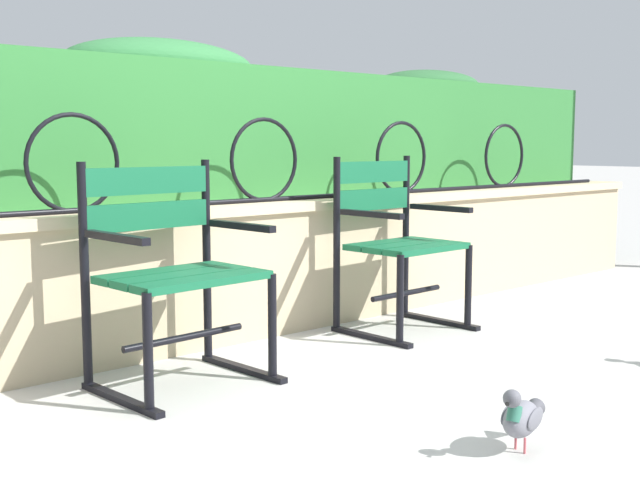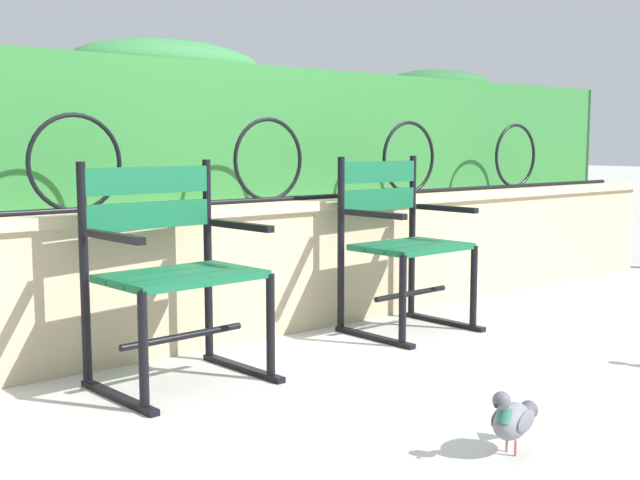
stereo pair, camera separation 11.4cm
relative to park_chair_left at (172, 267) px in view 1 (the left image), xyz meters
The scene contains 7 objects.
ground_plane 0.83m from the park_chair_left, 28.01° to the right, with size 60.00×60.00×0.00m, color #B7B5AF.
stone_wall 0.80m from the park_chair_left, 39.76° to the left, with size 7.10×0.41×0.67m.
iron_arch_fence 0.67m from the park_chair_left, 50.89° to the left, with size 6.57×0.02×0.42m.
hedge_row 1.31m from the park_chair_left, 59.65° to the left, with size 6.96×0.67×0.84m.
park_chair_left is the anchor object (origin of this frame).
park_chair_right 1.37m from the park_chair_left, ahead, with size 0.59×0.53×0.89m.
pigeon_far_side 1.47m from the park_chair_left, 73.21° to the right, with size 0.29×0.15×0.22m.
Camera 1 is at (-2.30, -2.45, 0.96)m, focal length 45.62 mm.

